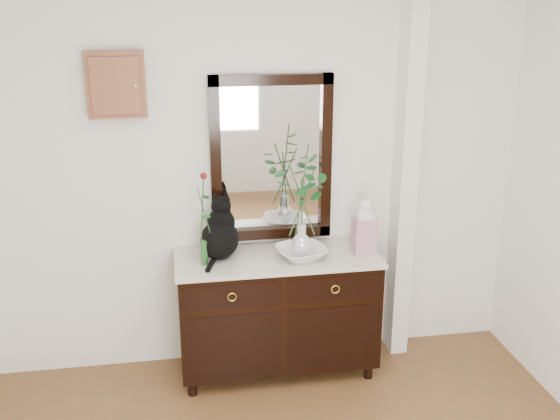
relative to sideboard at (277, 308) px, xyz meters
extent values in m
cube|color=white|center=(-0.10, 0.25, 0.88)|extent=(3.60, 0.04, 2.70)
cube|color=white|center=(0.90, 0.17, 0.88)|extent=(0.12, 0.20, 2.70)
cube|color=black|center=(0.00, 0.00, -0.01)|extent=(1.30, 0.50, 0.82)
cube|color=beige|center=(0.00, 0.00, 0.36)|extent=(1.33, 0.52, 0.03)
cube|color=black|center=(0.00, 0.24, 0.97)|extent=(0.80, 0.06, 1.10)
cube|color=white|center=(0.00, 0.25, 0.97)|extent=(0.66, 0.01, 0.96)
cube|color=brown|center=(-0.95, 0.21, 1.48)|extent=(0.35, 0.10, 0.40)
imported|color=silver|center=(0.14, -0.06, 0.41)|extent=(0.36, 0.36, 0.08)
camera|label=1|loc=(-0.64, -3.88, 2.02)|focal=42.00mm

